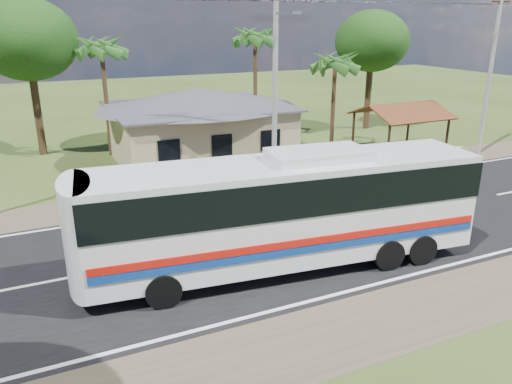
{
  "coord_description": "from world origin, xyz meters",
  "views": [
    {
      "loc": [
        -8.48,
        -16.33,
        8.36
      ],
      "look_at": [
        -0.57,
        1.0,
        1.71
      ],
      "focal_mm": 35.0,
      "sensor_mm": 36.0,
      "label": 1
    }
  ],
  "objects_px": {
    "waiting_shed": "(401,112)",
    "motorcycle": "(388,164)",
    "coach_bus": "(287,204)",
    "person": "(354,164)"
  },
  "relations": [
    {
      "from": "coach_bus",
      "to": "person",
      "type": "distance_m",
      "value": 11.23
    },
    {
      "from": "motorcycle",
      "to": "person",
      "type": "height_order",
      "value": "person"
    },
    {
      "from": "waiting_shed",
      "to": "motorcycle",
      "type": "bearing_deg",
      "value": -137.48
    },
    {
      "from": "motorcycle",
      "to": "waiting_shed",
      "type": "bearing_deg",
      "value": -64.57
    },
    {
      "from": "coach_bus",
      "to": "motorcycle",
      "type": "relative_size",
      "value": 7.9
    },
    {
      "from": "coach_bus",
      "to": "person",
      "type": "height_order",
      "value": "coach_bus"
    },
    {
      "from": "waiting_shed",
      "to": "person",
      "type": "height_order",
      "value": "waiting_shed"
    },
    {
      "from": "coach_bus",
      "to": "motorcycle",
      "type": "bearing_deg",
      "value": 42.69
    },
    {
      "from": "motorcycle",
      "to": "person",
      "type": "distance_m",
      "value": 2.7
    },
    {
      "from": "waiting_shed",
      "to": "coach_bus",
      "type": "relative_size",
      "value": 0.38
    }
  ]
}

